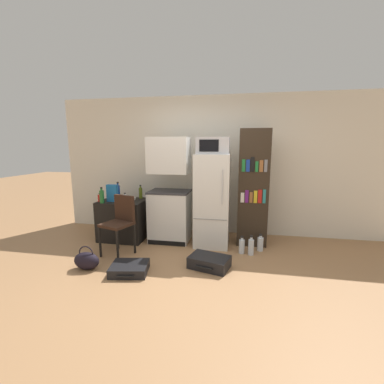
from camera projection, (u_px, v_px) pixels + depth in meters
name	position (u px, v px, depth m)	size (l,w,h in m)	color
ground_plane	(193.00, 281.00, 3.23)	(24.00, 24.00, 0.00)	#A3754C
wall_back	(222.00, 166.00, 4.91)	(6.40, 0.10, 2.60)	silver
side_table	(124.00, 219.00, 4.68)	(0.79, 0.64, 0.71)	black
kitchen_hutch	(170.00, 194.00, 4.50)	(0.70, 0.54, 1.83)	silver
refrigerator	(212.00, 200.00, 4.33)	(0.57, 0.63, 1.55)	silver
microwave	(213.00, 146.00, 4.17)	(0.52, 0.38, 0.27)	#B7B7BC
bookshelf	(253.00, 188.00, 4.32)	(0.50, 0.34, 1.95)	#2D2319
bottle_green_tall	(102.00, 196.00, 4.38)	(0.08, 0.08, 0.28)	#1E6028
bottle_blue_soda	(118.00, 192.00, 4.74)	(0.07, 0.07, 0.31)	#1E47A3
bottle_olive_oil	(141.00, 193.00, 4.77)	(0.06, 0.06, 0.25)	#566619
bottle_clear_short	(125.00, 199.00, 4.41)	(0.06, 0.06, 0.17)	silver
bottle_ketchup_red	(100.00, 198.00, 4.50)	(0.08, 0.08, 0.15)	#AD1914
bowl	(132.00, 198.00, 4.69)	(0.16, 0.16, 0.04)	silver
cereal_box	(112.00, 193.00, 4.49)	(0.19, 0.07, 0.30)	#1E66A8
chair	(121.00, 219.00, 3.99)	(0.51, 0.51, 0.92)	black
suitcase_large_flat	(209.00, 262.00, 3.58)	(0.61, 0.48, 0.16)	black
suitcase_small_flat	(130.00, 268.00, 3.44)	(0.55, 0.49, 0.12)	black
handbag	(87.00, 260.00, 3.53)	(0.36, 0.20, 0.33)	black
water_bottle_front	(260.00, 244.00, 4.15)	(0.10, 0.10, 0.28)	silver
water_bottle_middle	(242.00, 246.00, 4.05)	(0.09, 0.09, 0.28)	silver
water_bottle_back	(251.00, 247.00, 3.99)	(0.09, 0.09, 0.31)	silver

